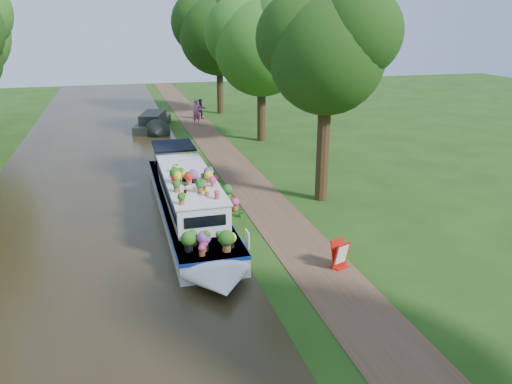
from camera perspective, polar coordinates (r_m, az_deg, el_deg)
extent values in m
plane|color=#1C3E0F|center=(18.90, 0.23, -4.83)|extent=(100.00, 100.00, 0.00)
cube|color=black|center=(18.33, -18.24, -6.60)|extent=(10.00, 100.00, 0.02)
cube|color=#4E3524|center=(19.23, 3.69, -4.39)|extent=(2.20, 100.00, 0.03)
cube|color=silver|center=(20.86, -7.83, -1.50)|extent=(2.20, 12.00, 0.75)
cube|color=navy|center=(20.75, -7.87, -0.69)|extent=(2.24, 12.04, 0.12)
cube|color=silver|center=(19.81, -7.61, 0.16)|extent=(1.80, 7.00, 1.05)
cube|color=silver|center=(19.64, -7.68, 1.69)|extent=(1.90, 7.10, 0.06)
cube|color=black|center=(19.92, -5.03, 0.59)|extent=(0.03, 6.40, 0.38)
cube|color=black|center=(19.69, -10.24, 0.13)|extent=(0.03, 6.40, 0.38)
cube|color=black|center=(24.51, -9.43, 5.24)|extent=(1.90, 2.40, 0.10)
cube|color=white|center=(15.88, -0.99, -5.40)|extent=(0.04, 0.45, 0.55)
imported|color=#215416|center=(17.64, -8.08, 0.45)|extent=(0.24, 0.20, 0.40)
imported|color=#215416|center=(19.15, -5.46, 1.96)|extent=(0.26, 0.26, 0.35)
cylinder|color=black|center=(22.06, 7.65, 4.76)|extent=(0.56, 0.56, 4.55)
sphere|color=black|center=(21.45, 8.12, 15.05)|extent=(4.80, 4.80, 4.80)
sphere|color=black|center=(21.17, 11.55, 17.43)|extent=(3.60, 3.60, 3.60)
sphere|color=black|center=(21.88, 5.19, 17.12)|extent=(3.84, 3.84, 3.84)
cylinder|color=black|center=(33.44, 0.63, 9.14)|extent=(0.56, 0.56, 3.85)
sphere|color=#215416|center=(32.99, 0.65, 16.05)|extent=(6.00, 6.00, 6.00)
sphere|color=#215416|center=(32.46, 3.27, 18.09)|extent=(4.50, 4.50, 4.50)
sphere|color=#215416|center=(33.70, -1.67, 17.63)|extent=(4.80, 4.80, 4.80)
cylinder|color=black|center=(43.86, -4.12, 11.67)|extent=(0.56, 0.56, 4.20)
sphere|color=black|center=(43.53, -4.27, 17.44)|extent=(6.60, 6.60, 6.60)
sphere|color=black|center=(42.84, -2.20, 19.22)|extent=(4.95, 4.95, 4.95)
sphere|color=black|center=(44.44, -6.16, 18.69)|extent=(5.28, 5.28, 5.28)
cube|color=black|center=(38.48, -11.70, 7.60)|extent=(3.27, 5.96, 0.57)
cube|color=black|center=(37.91, -11.71, 8.38)|extent=(2.26, 3.58, 0.66)
cube|color=#B0160C|center=(16.65, 9.49, -8.39)|extent=(0.63, 0.57, 0.03)
cube|color=#B0160C|center=(16.36, 9.74, -7.15)|extent=(0.62, 0.42, 0.92)
cube|color=#B0160C|center=(16.54, 9.41, -6.83)|extent=(0.62, 0.42, 0.92)
cube|color=white|center=(16.31, 9.80, -7.06)|extent=(0.47, 0.30, 0.64)
imported|color=#DB5A9D|center=(39.26, -6.78, 9.09)|extent=(0.79, 0.61, 1.92)
imported|color=black|center=(41.38, -6.30, 9.41)|extent=(0.82, 0.65, 1.63)
imported|color=#247122|center=(20.43, -1.72, -2.34)|extent=(0.46, 0.43, 0.41)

